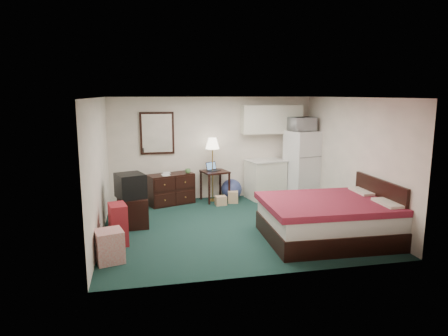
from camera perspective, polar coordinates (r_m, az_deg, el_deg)
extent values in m
cube|color=black|center=(7.99, 1.40, -8.19)|extent=(5.00, 4.50, 0.01)
cube|color=beige|center=(7.57, 1.48, 10.04)|extent=(5.00, 4.50, 0.01)
cube|color=beige|center=(9.86, -1.60, 2.86)|extent=(5.00, 0.01, 2.50)
cube|color=beige|center=(5.56, 6.83, -3.21)|extent=(5.00, 0.01, 2.50)
cube|color=beige|center=(7.51, -17.45, -0.04)|extent=(0.01, 4.50, 2.50)
cube|color=beige|center=(8.60, 17.86, 1.23)|extent=(0.01, 4.50, 2.50)
sphere|color=navy|center=(9.84, 1.08, -3.06)|extent=(0.64, 0.64, 0.51)
imported|color=white|center=(9.79, 11.11, 6.39)|extent=(0.66, 0.47, 0.41)
imported|color=tan|center=(9.23, -8.90, -0.34)|extent=(0.18, 0.04, 0.25)
imported|color=tan|center=(9.45, -8.77, -0.10)|extent=(0.18, 0.04, 0.24)
imported|color=#598E4B|center=(9.44, -5.19, -0.36)|extent=(0.17, 0.16, 0.13)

